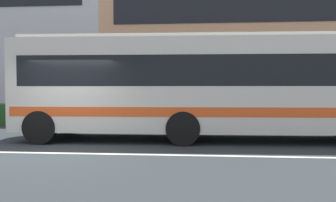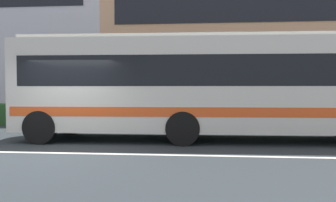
{
  "view_description": "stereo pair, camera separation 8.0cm",
  "coord_description": "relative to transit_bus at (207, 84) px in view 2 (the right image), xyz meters",
  "views": [
    {
      "loc": [
        3.7,
        -8.26,
        1.66
      ],
      "look_at": [
        2.79,
        2.59,
        1.26
      ],
      "focal_mm": 35.76,
      "sensor_mm": 36.0,
      "label": 1
    },
    {
      "loc": [
        3.78,
        -8.25,
        1.66
      ],
      "look_at": [
        2.79,
        2.59,
        1.26
      ],
      "focal_mm": 35.76,
      "sensor_mm": 36.0,
      "label": 2
    }
  ],
  "objects": [
    {
      "name": "ground_plane",
      "position": [
        -4.05,
        -2.59,
        -1.82
      ],
      "size": [
        160.0,
        160.0,
        0.0
      ],
      "primitive_type": "plane",
      "color": "#2C3338"
    },
    {
      "name": "lane_centre_line",
      "position": [
        -4.05,
        -2.59,
        -1.81
      ],
      "size": [
        60.0,
        0.16,
        0.01
      ],
      "primitive_type": "cube",
      "color": "silver",
      "rests_on": "ground_plane"
    },
    {
      "name": "hedge_row_far",
      "position": [
        -0.74,
        3.96,
        -1.34
      ],
      "size": [
        18.38,
        1.1,
        0.95
      ],
      "primitive_type": "cube",
      "color": "#255023",
      "rests_on": "ground_plane"
    },
    {
      "name": "apartment_block_right",
      "position": [
        4.78,
        12.53,
        3.49
      ],
      "size": [
        20.76,
        11.26,
        10.61
      ],
      "color": "tan",
      "rests_on": "ground_plane"
    },
    {
      "name": "transit_bus",
      "position": [
        0.0,
        0.0,
        0.0
      ],
      "size": [
        12.12,
        2.83,
        3.29
      ],
      "color": "silver",
      "rests_on": "ground_plane"
    }
  ]
}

